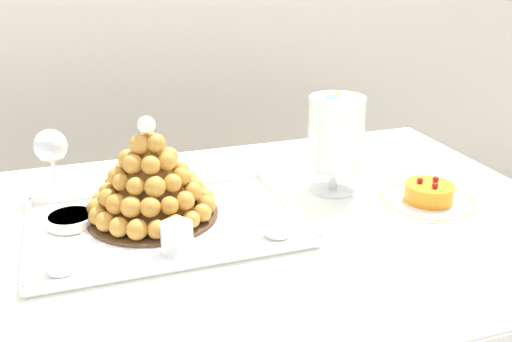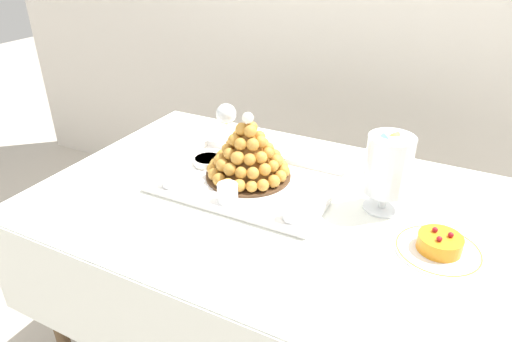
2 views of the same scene
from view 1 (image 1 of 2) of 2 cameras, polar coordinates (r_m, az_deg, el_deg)
The scene contains 10 objects.
buffet_table at distance 1.24m, azimuth -2.50°, elevation -9.65°, with size 1.47×0.95×0.78m.
serving_tray at distance 1.19m, azimuth -9.09°, elevation -5.31°, with size 0.55×0.38×0.02m.
croquembouche at distance 1.19m, azimuth -10.58°, elevation -0.98°, with size 0.28×0.28×0.22m.
dessert_cup_left at distance 1.06m, azimuth -19.12°, elevation -8.36°, with size 0.05×0.05×0.05m.
dessert_cup_mid_left at distance 1.07m, azimuth -7.95°, elevation -6.80°, with size 0.06×0.06×0.06m.
dessert_cup_centre at distance 1.13m, azimuth 2.20°, elevation -5.40°, with size 0.05×0.05×0.05m.
creme_brulee_ramekin at distance 1.23m, azimuth -18.11°, elevation -4.61°, with size 0.10×0.10×0.02m.
macaron_goblet at distance 1.31m, azimuth 8.02°, elevation 3.70°, with size 0.13×0.13×0.24m.
fruit_tart_plate at distance 1.34m, azimuth 16.95°, elevation -2.46°, with size 0.21×0.21×0.06m.
wine_glass at distance 1.35m, azimuth -19.94°, elevation 2.16°, with size 0.07×0.07×0.16m.
Camera 1 is at (-0.29, -1.02, 1.32)m, focal length 39.77 mm.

